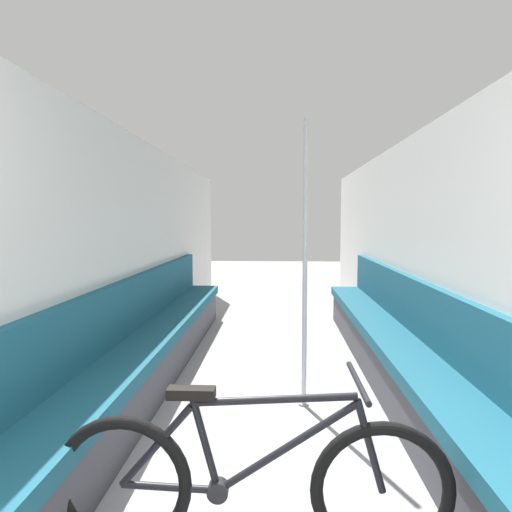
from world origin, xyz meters
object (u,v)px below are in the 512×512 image
bicycle (250,483)px  grab_pole_near (305,269)px  bench_seat_row_left (150,348)px  bench_seat_row_right (397,352)px

bicycle → grab_pole_near: size_ratio=0.78×
bench_seat_row_left → bicycle: bearing=-63.6°
bench_seat_row_left → grab_pole_near: size_ratio=2.44×
bench_seat_row_left → bicycle: bench_seat_row_left is taller
bench_seat_row_left → bench_seat_row_right: 2.11m
bench_seat_row_right → grab_pole_near: grab_pole_near is taller
bench_seat_row_right → bicycle: 2.29m
bicycle → grab_pole_near: (0.32, 1.60, 0.73)m
bench_seat_row_left → grab_pole_near: grab_pole_near is taller
grab_pole_near → bench_seat_row_left: bearing=163.1°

